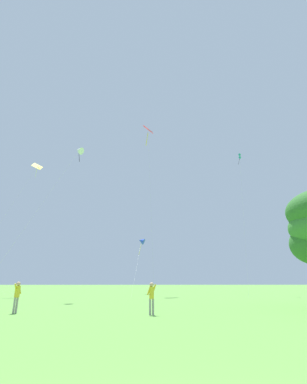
# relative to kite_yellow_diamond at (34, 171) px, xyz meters

# --- Properties ---
(kite_yellow_diamond) EXTENTS (3.26, 10.44, 18.91)m
(kite_yellow_diamond) POSITION_rel_kite_yellow_diamond_xyz_m (0.00, 0.00, 0.00)
(kite_yellow_diamond) COLOR yellow
(kite_yellow_diamond) RESTS_ON ground_plane
(kite_blue_delta) EXTENTS (1.72, 10.68, 8.53)m
(kite_blue_delta) POSITION_rel_kite_yellow_diamond_xyz_m (15.89, 5.68, -9.36)
(kite_blue_delta) COLOR blue
(kite_blue_delta) RESTS_ON ground_plane
(kite_teal_box) EXTENTS (3.29, 6.36, 21.71)m
(kite_teal_box) POSITION_rel_kite_yellow_diamond_xyz_m (31.70, 1.89, 3.26)
(kite_teal_box) COLOR teal
(kite_teal_box) RESTS_ON ground_plane
(kite_red_high) EXTENTS (1.87, 6.01, 27.69)m
(kite_red_high) POSITION_rel_kite_yellow_diamond_xyz_m (16.77, 3.45, 8.36)
(kite_red_high) COLOR red
(kite_red_high) RESTS_ON ground_plane
(kite_white_distant) EXTENTS (4.50, 10.14, 16.94)m
(kite_white_distant) POSITION_rel_kite_yellow_diamond_xyz_m (8.53, -8.91, -0.90)
(kite_white_distant) COLOR white
(kite_white_distant) RESTS_ON ground_plane
(person_child_small) EXTENTS (0.31, 0.52, 1.67)m
(person_child_small) POSITION_rel_kite_yellow_diamond_xyz_m (9.10, -21.72, -16.24)
(person_child_small) COLOR gray
(person_child_small) RESTS_ON ground_plane
(person_in_blue_jacket) EXTENTS (0.53, 0.23, 1.63)m
(person_in_blue_jacket) POSITION_rel_kite_yellow_diamond_xyz_m (16.68, -22.88, -16.27)
(person_in_blue_jacket) COLOR gray
(person_in_blue_jacket) RESTS_ON ground_plane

